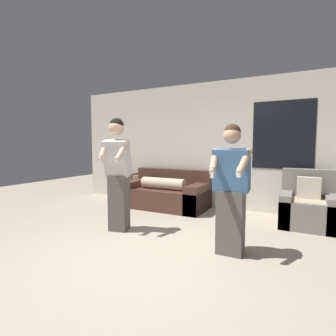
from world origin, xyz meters
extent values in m
plane|color=tan|center=(0.00, 0.00, 0.00)|extent=(14.00, 14.00, 0.00)
cube|color=beige|center=(0.00, 2.98, 1.35)|extent=(6.98, 0.06, 2.70)
cube|color=black|center=(1.35, 2.94, 1.55)|extent=(1.10, 0.01, 1.30)
cube|color=#472D23|center=(-0.91, 2.43, 0.21)|extent=(1.77, 0.94, 0.42)
cube|color=#472D23|center=(-0.91, 2.79, 0.62)|extent=(1.77, 0.22, 0.39)
cube|color=#472D23|center=(-1.66, 2.43, 0.28)|extent=(0.28, 0.94, 0.56)
cube|color=#472D23|center=(-0.16, 2.43, 0.28)|extent=(0.28, 0.94, 0.56)
cylinder|color=#CCB299|center=(-0.91, 2.31, 0.54)|extent=(0.97, 0.24, 0.24)
cube|color=slate|center=(1.81, 2.34, 0.23)|extent=(0.85, 0.84, 0.45)
cube|color=slate|center=(1.81, 2.65, 0.70)|extent=(0.85, 0.20, 0.49)
cube|color=slate|center=(1.48, 2.34, 0.28)|extent=(0.18, 0.84, 0.55)
cube|color=slate|center=(2.14, 2.34, 0.28)|extent=(0.18, 0.84, 0.55)
cube|color=tan|center=(1.81, 2.29, 0.46)|extent=(0.72, 0.67, 0.01)
cube|color=beige|center=(1.81, 2.40, 0.65)|extent=(0.36, 0.14, 0.36)
cube|color=brown|center=(-2.11, 2.72, 0.66)|extent=(0.48, 0.39, 0.04)
cylinder|color=brown|center=(-2.31, 2.57, 0.32)|extent=(0.04, 0.04, 0.64)
cylinder|color=brown|center=(-1.91, 2.57, 0.32)|extent=(0.04, 0.04, 0.64)
cylinder|color=brown|center=(-2.31, 2.88, 0.32)|extent=(0.04, 0.04, 0.64)
cylinder|color=brown|center=(-1.91, 2.88, 0.32)|extent=(0.04, 0.04, 0.64)
cube|color=black|center=(-2.23, 2.70, 0.74)|extent=(0.10, 0.02, 0.17)
cube|color=#56514C|center=(-0.87, 0.76, 0.44)|extent=(0.33, 0.30, 0.88)
cube|color=silver|center=(-0.86, 0.72, 1.16)|extent=(0.44, 0.41, 0.59)
sphere|color=#DBAD8E|center=(-0.86, 0.70, 1.62)|extent=(0.23, 0.23, 0.23)
sphere|color=black|center=(-0.86, 0.71, 1.66)|extent=(0.22, 0.22, 0.22)
cylinder|color=#DBAD8E|center=(-0.98, 0.54, 1.28)|extent=(0.21, 0.36, 0.33)
cube|color=white|center=(-0.92, 0.40, 1.15)|extent=(0.04, 0.04, 0.13)
cylinder|color=#DBAD8E|center=(-0.68, 0.61, 1.28)|extent=(0.11, 0.36, 0.33)
cube|color=white|center=(-0.67, 0.46, 1.15)|extent=(0.05, 0.05, 0.08)
cube|color=#56514C|center=(0.93, 0.66, 0.40)|extent=(0.32, 0.24, 0.80)
cube|color=#3D6693|center=(0.94, 0.65, 1.05)|extent=(0.43, 0.26, 0.53)
sphere|color=tan|center=(0.94, 0.64, 1.48)|extent=(0.21, 0.21, 0.21)
sphere|color=#3D2819|center=(0.94, 0.65, 1.52)|extent=(0.20, 0.20, 0.20)
cylinder|color=tan|center=(0.76, 0.50, 1.17)|extent=(0.14, 0.36, 0.31)
cube|color=white|center=(0.79, 0.35, 1.05)|extent=(0.04, 0.04, 0.13)
cylinder|color=tan|center=(1.11, 0.50, 1.17)|extent=(0.14, 0.36, 0.31)
cube|color=white|center=(1.09, 0.35, 1.05)|extent=(0.04, 0.04, 0.08)
camera|label=1|loc=(1.71, -2.53, 1.36)|focal=28.00mm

